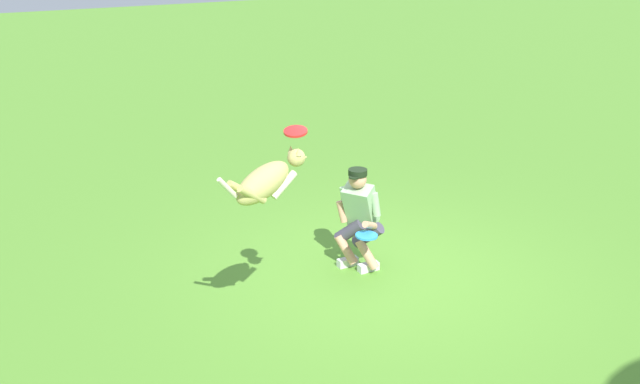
# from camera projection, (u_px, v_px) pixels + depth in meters

# --- Properties ---
(ground_plane) EXTENTS (60.00, 60.00, 0.00)m
(ground_plane) POSITION_uv_depth(u_px,v_px,m) (383.00, 275.00, 8.39)
(ground_plane) COLOR #56912F
(person) EXTENTS (0.55, 0.71, 1.29)m
(person) POSITION_uv_depth(u_px,v_px,m) (359.00, 215.00, 8.30)
(person) COLOR silver
(person) RESTS_ON ground_plane
(dog) EXTENTS (1.01, 0.43, 0.50)m
(dog) POSITION_uv_depth(u_px,v_px,m) (267.00, 181.00, 6.36)
(dog) COLOR tan
(frisbee_flying) EXTENTS (0.26, 0.26, 0.08)m
(frisbee_flying) POSITION_uv_depth(u_px,v_px,m) (296.00, 131.00, 6.41)
(frisbee_flying) COLOR red
(frisbee_held) EXTENTS (0.36, 0.36, 0.03)m
(frisbee_held) POSITION_uv_depth(u_px,v_px,m) (367.00, 236.00, 7.98)
(frisbee_held) COLOR #2F96F2
(frisbee_held) RESTS_ON person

